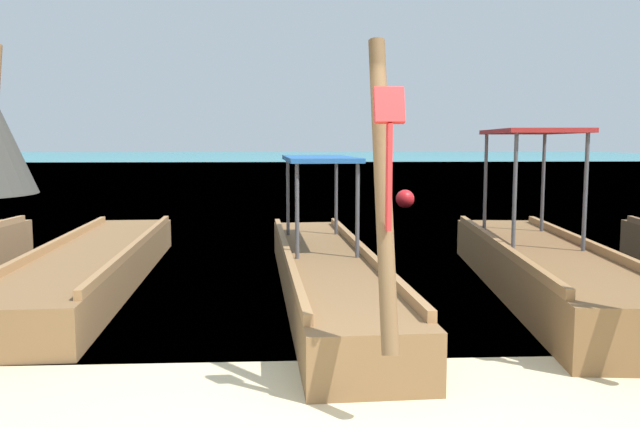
{
  "coord_description": "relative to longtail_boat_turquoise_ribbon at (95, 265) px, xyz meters",
  "views": [
    {
      "loc": [
        -0.42,
        -3.42,
        1.93
      ],
      "look_at": [
        0.0,
        4.21,
        1.1
      ],
      "focal_mm": 36.8,
      "sensor_mm": 36.0,
      "label": 1
    }
  ],
  "objects": [
    {
      "name": "longtail_boat_blue_ribbon",
      "position": [
        5.87,
        -0.85,
        0.09
      ],
      "size": [
        1.86,
        6.47,
        2.51
      ],
      "color": "brown",
      "rests_on": "ground"
    },
    {
      "name": "mooring_buoy_near",
      "position": [
        6.09,
        9.95,
        0.01
      ],
      "size": [
        0.54,
        0.54,
        0.54
      ],
      "color": "red",
      "rests_on": "sea_water"
    },
    {
      "name": "longtail_boat_turquoise_ribbon",
      "position": [
        0.0,
        0.0,
        0.0
      ],
      "size": [
        1.49,
        7.15,
        2.76
      ],
      "color": "brown",
      "rests_on": "ground"
    },
    {
      "name": "sea_water",
      "position": [
        2.99,
        56.74,
        -0.26
      ],
      "size": [
        120.0,
        120.0,
        0.0
      ],
      "primitive_type": "plane",
      "color": "teal",
      "rests_on": "ground"
    },
    {
      "name": "longtail_boat_red_ribbon",
      "position": [
        3.09,
        -0.79,
        0.06
      ],
      "size": [
        1.39,
        7.4,
        2.68
      ],
      "color": "brown",
      "rests_on": "ground"
    }
  ]
}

